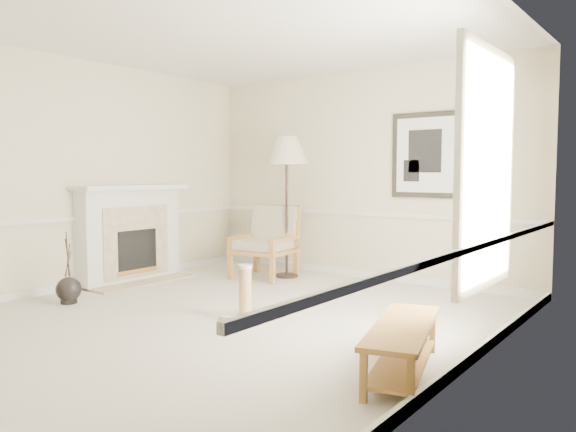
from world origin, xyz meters
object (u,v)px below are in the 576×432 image
object	(u,v)px
armchair	(268,238)
scratching_post	(245,302)
floor_lamp	(287,155)
bench	(402,341)
floor_vase	(69,290)

from	to	relation	value
armchair	scratching_post	bearing A→B (deg)	-64.59
floor_lamp	bench	size ratio (longest dim) A/B	1.45
floor_lamp	scratching_post	world-z (taller)	floor_lamp
floor_vase	floor_lamp	xyz separation A→B (m)	(1.00, 2.78, 1.57)
floor_vase	floor_lamp	distance (m)	3.35
floor_vase	scratching_post	xyz separation A→B (m)	(2.04, 0.68, 0.02)
armchair	floor_lamp	world-z (taller)	floor_lamp
floor_lamp	bench	bearing A→B (deg)	-41.06
floor_vase	scratching_post	bearing A→B (deg)	18.50
armchair	floor_lamp	bearing A→B (deg)	22.82
floor_lamp	scratching_post	size ratio (longest dim) A/B	3.59
floor_vase	armchair	bearing A→B (deg)	73.90
floor_lamp	scratching_post	xyz separation A→B (m)	(1.04, -2.10, -1.55)
floor_vase	armchair	world-z (taller)	armchair
floor_vase	floor_lamp	world-z (taller)	floor_lamp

